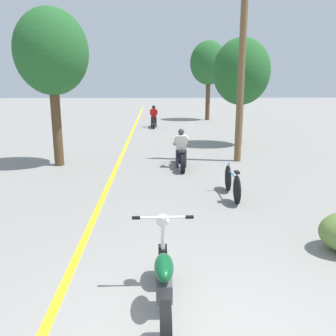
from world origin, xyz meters
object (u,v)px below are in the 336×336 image
object	(u,v)px
roadside_tree_right_far	(209,63)
motorcycle_rider_lead	(181,153)
roadside_tree_right_near	(241,72)
motorcycle_foreground	(164,280)
roadside_tree_left	(51,53)
motorcycle_rider_far	(154,119)
utility_pole	(241,69)
bicycle_parked	(232,183)

from	to	relation	value
roadside_tree_right_far	motorcycle_rider_lead	world-z (taller)	roadside_tree_right_far
roadside_tree_right_near	motorcycle_foreground	xyz separation A→B (m)	(-3.71, -11.95, -2.81)
roadside_tree_left	motorcycle_rider_far	size ratio (longest dim) A/B	2.59
roadside_tree_left	motorcycle_rider_lead	distance (m)	5.33
utility_pole	roadside_tree_right_far	size ratio (longest dim) A/B	1.11
utility_pole	motorcycle_rider_lead	size ratio (longest dim) A/B	3.08
roadside_tree_right_far	bicycle_parked	world-z (taller)	roadside_tree_right_far
bicycle_parked	roadside_tree_left	bearing A→B (deg)	144.85
motorcycle_rider_far	motorcycle_rider_lead	bearing A→B (deg)	-85.02
roadside_tree_right_near	motorcycle_foreground	bearing A→B (deg)	-107.23
roadside_tree_right_far	roadside_tree_left	world-z (taller)	roadside_tree_right_far
roadside_tree_right_far	motorcycle_rider_lead	bearing A→B (deg)	-101.54
roadside_tree_left	motorcycle_rider_far	world-z (taller)	roadside_tree_left
utility_pole	bicycle_parked	size ratio (longest dim) A/B	3.64
roadside_tree_right_far	motorcycle_rider_far	bearing A→B (deg)	-133.22
roadside_tree_left	bicycle_parked	bearing A→B (deg)	-35.15
motorcycle_foreground	utility_pole	bearing A→B (deg)	71.36
bicycle_parked	motorcycle_foreground	bearing A→B (deg)	-112.17
motorcycle_rider_far	bicycle_parked	distance (m)	14.18
motorcycle_rider_lead	roadside_tree_right_near	bearing A→B (deg)	55.29
motorcycle_foreground	bicycle_parked	distance (m)	4.85
utility_pole	bicycle_parked	world-z (taller)	utility_pole
utility_pole	motorcycle_foreground	bearing A→B (deg)	-108.64
roadside_tree_right_far	motorcycle_foreground	world-z (taller)	roadside_tree_right_far
utility_pole	roadside_tree_right_near	bearing A→B (deg)	76.54
motorcycle_rider_far	bicycle_parked	xyz separation A→B (m)	(2.00, -14.04, -0.15)
motorcycle_rider_lead	roadside_tree_right_far	bearing A→B (deg)	78.46
roadside_tree_right_far	motorcycle_rider_far	distance (m)	6.88
roadside_tree_right_near	roadside_tree_left	xyz separation A→B (m)	(-7.14, -3.75, 0.50)
roadside_tree_right_far	roadside_tree_left	xyz separation A→B (m)	(-7.29, -14.61, -0.38)
roadside_tree_left	bicycle_parked	xyz separation A→B (m)	(5.26, -3.71, -3.35)
motorcycle_rider_lead	bicycle_parked	xyz separation A→B (m)	(1.05, -3.23, -0.13)
motorcycle_rider_lead	motorcycle_rider_far	bearing A→B (deg)	94.98
bicycle_parked	roadside_tree_right_near	bearing A→B (deg)	75.88
utility_pole	roadside_tree_right_near	distance (m)	3.41
roadside_tree_right_far	bicycle_parked	xyz separation A→B (m)	(-2.03, -18.32, -3.73)
utility_pole	bicycle_parked	distance (m)	5.16
utility_pole	motorcycle_foreground	size ratio (longest dim) A/B	3.24
roadside_tree_right_far	motorcycle_rider_far	xyz separation A→B (m)	(-4.02, -4.28, -3.58)
roadside_tree_left	bicycle_parked	world-z (taller)	roadside_tree_left
motorcycle_rider_lead	motorcycle_rider_far	size ratio (longest dim) A/B	1.03
utility_pole	roadside_tree_left	size ratio (longest dim) A/B	1.23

